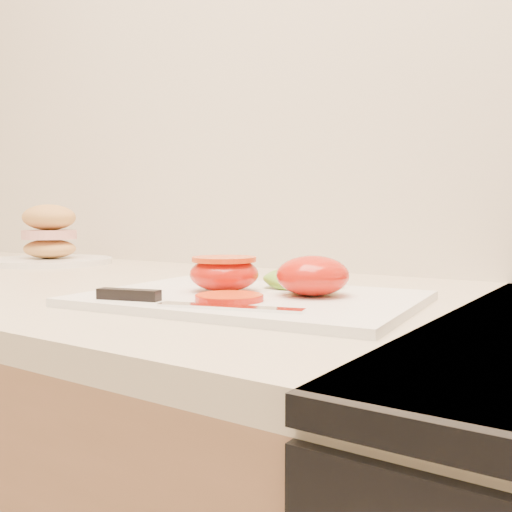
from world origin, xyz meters
The scene contains 7 objects.
cutting_board centered at (-0.04, 1.61, 0.94)m, with size 0.38×0.27×0.01m, color white.
tomato_half_dome centered at (0.02, 1.65, 0.96)m, with size 0.09×0.09×0.05m, color red.
tomato_half_cut centered at (-0.09, 1.62, 0.96)m, with size 0.09×0.09×0.04m.
tomato_slice_0 centered at (-0.03, 1.56, 0.94)m, with size 0.07×0.07×0.01m, color #EA581B.
lettuce_leaf_0 centered at (-0.02, 1.70, 0.95)m, with size 0.11×0.08×0.02m, color #66B22F.
knife centered at (-0.08, 1.51, 0.94)m, with size 0.24×0.06×0.01m.
sandwich_plate centered at (-0.72, 1.82, 0.98)m, with size 0.26×0.26×0.13m.
Camera 1 is at (0.34, 1.06, 1.03)m, focal length 40.00 mm.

